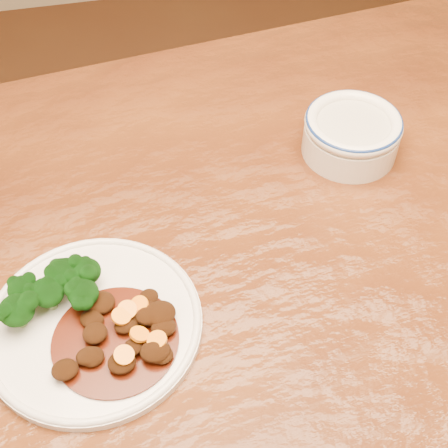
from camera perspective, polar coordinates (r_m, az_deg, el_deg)
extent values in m
cube|color=#5F2E10|center=(0.82, 4.08, -2.20)|extent=(1.60, 1.08, 0.04)
cylinder|color=white|center=(0.73, -11.80, -9.02)|extent=(0.25, 0.25, 0.01)
torus|color=white|center=(0.73, -11.87, -8.79)|extent=(0.25, 0.25, 0.01)
cylinder|color=#688B48|center=(0.75, -15.45, -6.96)|extent=(0.01, 0.01, 0.01)
ellipsoid|color=black|center=(0.73, -15.75, -6.14)|extent=(0.03, 0.03, 0.03)
cylinder|color=#688B48|center=(0.74, -12.51, -7.01)|extent=(0.01, 0.01, 0.01)
ellipsoid|color=black|center=(0.72, -12.76, -6.17)|extent=(0.04, 0.04, 0.03)
cylinder|color=#688B48|center=(0.76, -17.67, -6.44)|extent=(0.01, 0.01, 0.01)
ellipsoid|color=black|center=(0.74, -17.99, -5.65)|extent=(0.03, 0.03, 0.03)
cylinder|color=#688B48|center=(0.74, -18.05, -8.36)|extent=(0.01, 0.01, 0.01)
ellipsoid|color=black|center=(0.73, -18.43, -7.49)|extent=(0.04, 0.04, 0.03)
cylinder|color=#688B48|center=(0.75, -12.24, -5.08)|extent=(0.01, 0.01, 0.01)
ellipsoid|color=black|center=(0.74, -12.47, -4.25)|extent=(0.03, 0.03, 0.03)
cylinder|color=#688B48|center=(0.76, -14.36, -5.20)|extent=(0.01, 0.01, 0.01)
ellipsoid|color=black|center=(0.74, -14.64, -4.33)|extent=(0.04, 0.04, 0.03)
cylinder|color=#441307|center=(0.71, -9.89, -10.44)|extent=(0.14, 0.14, 0.00)
ellipsoid|color=black|center=(0.71, -5.85, -8.11)|extent=(0.04, 0.03, 0.02)
ellipsoid|color=black|center=(0.72, -7.09, -7.66)|extent=(0.02, 0.02, 0.01)
ellipsoid|color=black|center=(0.70, -11.95, -11.79)|extent=(0.03, 0.02, 0.01)
ellipsoid|color=black|center=(0.73, -11.09, -7.06)|extent=(0.03, 0.03, 0.01)
ellipsoid|color=black|center=(0.71, -9.07, -9.19)|extent=(0.02, 0.02, 0.01)
ellipsoid|color=black|center=(0.71, -8.54, -8.77)|extent=(0.02, 0.02, 0.01)
ellipsoid|color=black|center=(0.69, -12.27, -11.72)|extent=(0.03, 0.02, 0.01)
ellipsoid|color=black|center=(0.72, -6.87, -6.59)|extent=(0.02, 0.02, 0.01)
ellipsoid|color=black|center=(0.71, -11.71, -9.76)|extent=(0.03, 0.03, 0.01)
ellipsoid|color=black|center=(0.69, -8.32, -11.05)|extent=(0.02, 0.02, 0.01)
ellipsoid|color=black|center=(0.69, -14.35, -12.77)|extent=(0.03, 0.03, 0.01)
ellipsoid|color=black|center=(0.68, -6.29, -11.46)|extent=(0.03, 0.03, 0.02)
ellipsoid|color=black|center=(0.68, -5.69, -11.85)|extent=(0.02, 0.02, 0.01)
ellipsoid|color=black|center=(0.70, -5.55, -9.39)|extent=(0.03, 0.02, 0.01)
ellipsoid|color=black|center=(0.71, -6.76, -8.27)|extent=(0.03, 0.03, 0.02)
ellipsoid|color=black|center=(0.73, -11.79, -6.99)|extent=(0.03, 0.03, 0.02)
ellipsoid|color=black|center=(0.72, -11.68, -8.63)|extent=(0.02, 0.02, 0.01)
ellipsoid|color=black|center=(0.68, -9.33, -12.37)|extent=(0.03, 0.03, 0.02)
ellipsoid|color=black|center=(0.72, -12.06, -8.42)|extent=(0.02, 0.03, 0.01)
cylinder|color=orange|center=(0.71, -7.76, -7.34)|extent=(0.03, 0.03, 0.01)
cylinder|color=orange|center=(0.69, -7.74, -9.96)|extent=(0.03, 0.03, 0.02)
cylinder|color=orange|center=(0.70, -9.39, -8.32)|extent=(0.03, 0.03, 0.01)
cylinder|color=orange|center=(0.71, -8.84, -7.75)|extent=(0.03, 0.03, 0.01)
cylinder|color=orange|center=(0.68, -9.13, -11.73)|extent=(0.03, 0.03, 0.01)
cylinder|color=orange|center=(0.68, -6.15, -10.48)|extent=(0.03, 0.03, 0.01)
cylinder|color=white|center=(0.92, 11.47, 7.55)|extent=(0.14, 0.14, 0.04)
cylinder|color=beige|center=(0.90, 11.73, 8.81)|extent=(0.10, 0.10, 0.01)
torus|color=white|center=(0.90, 11.77, 9.03)|extent=(0.14, 0.14, 0.02)
torus|color=navy|center=(0.89, 11.82, 9.25)|extent=(0.14, 0.14, 0.01)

